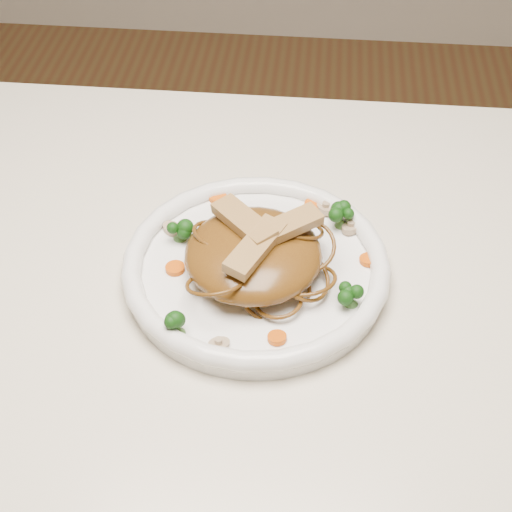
{
  "coord_description": "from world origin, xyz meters",
  "views": [
    {
      "loc": [
        0.08,
        -0.46,
        1.29
      ],
      "look_at": [
        0.03,
        0.06,
        0.78
      ],
      "focal_mm": 52.76,
      "sensor_mm": 36.0,
      "label": 1
    }
  ],
  "objects": [
    {
      "name": "table",
      "position": [
        0.0,
        0.0,
        0.65
      ],
      "size": [
        1.2,
        0.8,
        0.75
      ],
      "color": "beige",
      "rests_on": "ground"
    },
    {
      "name": "plate",
      "position": [
        0.03,
        0.06,
        0.76
      ],
      "size": [
        0.34,
        0.34,
        0.02
      ],
      "primitive_type": "cylinder",
      "rotation": [
        0.0,
        0.0,
        -0.42
      ],
      "color": "white",
      "rests_on": "table"
    },
    {
      "name": "noodle_mound",
      "position": [
        0.03,
        0.06,
        0.79
      ],
      "size": [
        0.17,
        0.17,
        0.04
      ],
      "primitive_type": "ellipsoid",
      "rotation": [
        0.0,
        0.0,
        0.39
      ],
      "color": "#5D3E11",
      "rests_on": "plate"
    },
    {
      "name": "chicken_a",
      "position": [
        0.06,
        0.07,
        0.82
      ],
      "size": [
        0.07,
        0.06,
        0.01
      ],
      "primitive_type": "cube",
      "rotation": [
        0.0,
        0.0,
        0.66
      ],
      "color": "tan",
      "rests_on": "noodle_mound"
    },
    {
      "name": "chicken_b",
      "position": [
        0.02,
        0.07,
        0.82
      ],
      "size": [
        0.07,
        0.07,
        0.01
      ],
      "primitive_type": "cube",
      "rotation": [
        0.0,
        0.0,
        2.3
      ],
      "color": "tan",
      "rests_on": "noodle_mound"
    },
    {
      "name": "chicken_c",
      "position": [
        0.03,
        0.04,
        0.82
      ],
      "size": [
        0.05,
        0.08,
        0.01
      ],
      "primitive_type": "cube",
      "rotation": [
        0.0,
        0.0,
        4.26
      ],
      "color": "tan",
      "rests_on": "noodle_mound"
    },
    {
      "name": "broccoli_0",
      "position": [
        0.11,
        0.13,
        0.78
      ],
      "size": [
        0.03,
        0.03,
        0.03
      ],
      "primitive_type": null,
      "rotation": [
        0.0,
        0.0,
        0.25
      ],
      "color": "#14430E",
      "rests_on": "plate"
    },
    {
      "name": "broccoli_1",
      "position": [
        -0.05,
        0.1,
        0.78
      ],
      "size": [
        0.03,
        0.03,
        0.03
      ],
      "primitive_type": null,
      "rotation": [
        0.0,
        0.0,
        -0.08
      ],
      "color": "#14430E",
      "rests_on": "plate"
    },
    {
      "name": "broccoli_2",
      "position": [
        -0.03,
        -0.03,
        0.78
      ],
      "size": [
        0.03,
        0.03,
        0.03
      ],
      "primitive_type": null,
      "rotation": [
        0.0,
        0.0,
        0.03
      ],
      "color": "#14430E",
      "rests_on": "plate"
    },
    {
      "name": "broccoli_3",
      "position": [
        0.12,
        0.02,
        0.78
      ],
      "size": [
        0.03,
        0.03,
        0.03
      ],
      "primitive_type": null,
      "rotation": [
        0.0,
        0.0,
        0.03
      ],
      "color": "#14430E",
      "rests_on": "plate"
    },
    {
      "name": "carrot_0",
      "position": [
        0.08,
        0.16,
        0.77
      ],
      "size": [
        0.02,
        0.02,
        0.0
      ],
      "primitive_type": "cylinder",
      "rotation": [
        0.0,
        0.0,
        -0.08
      ],
      "color": "#ED5E08",
      "rests_on": "plate"
    },
    {
      "name": "carrot_1",
      "position": [
        -0.05,
        0.05,
        0.77
      ],
      "size": [
        0.03,
        0.03,
        0.0
      ],
      "primitive_type": "cylinder",
      "rotation": [
        0.0,
        0.0,
        0.43
      ],
      "color": "#ED5E08",
      "rests_on": "plate"
    },
    {
      "name": "carrot_2",
      "position": [
        0.14,
        0.08,
        0.77
      ],
      "size": [
        0.02,
        0.02,
        0.0
      ],
      "primitive_type": "cylinder",
      "rotation": [
        0.0,
        0.0,
        -0.32
      ],
      "color": "#ED5E08",
      "rests_on": "plate"
    },
    {
      "name": "carrot_3",
      "position": [
        -0.02,
        0.16,
        0.77
      ],
      "size": [
        0.02,
        0.02,
        0.0
      ],
      "primitive_type": "cylinder",
      "rotation": [
        0.0,
        0.0,
        -0.19
      ],
      "color": "#ED5E08",
      "rests_on": "plate"
    },
    {
      "name": "carrot_4",
      "position": [
        0.06,
        -0.03,
        0.77
      ],
      "size": [
        0.02,
        0.02,
        0.0
      ],
      "primitive_type": "cylinder",
      "rotation": [
        0.0,
        0.0,
        0.03
      ],
      "color": "#ED5E08",
      "rests_on": "plate"
    },
    {
      "name": "mushroom_0",
      "position": [
        0.01,
        -0.04,
        0.77
      ],
      "size": [
        0.03,
        0.03,
        0.01
      ],
      "primitive_type": "cylinder",
      "rotation": [
        0.0,
        0.0,
        0.6
      ],
      "color": "tan",
      "rests_on": "plate"
    },
    {
      "name": "mushroom_1",
      "position": [
        0.12,
        0.13,
        0.77
      ],
      "size": [
        0.03,
        0.03,
        0.01
      ],
      "primitive_type": "cylinder",
      "rotation": [
        0.0,
        0.0,
        1.05
      ],
      "color": "tan",
      "rests_on": "plate"
    },
    {
      "name": "mushroom_2",
      "position": [
        -0.06,
        0.11,
        0.77
      ],
      "size": [
        0.03,
        0.03,
        0.01
      ],
      "primitive_type": "cylinder",
      "rotation": [
        0.0,
        0.0,
        -0.68
      ],
      "color": "tan",
      "rests_on": "plate"
    },
    {
      "name": "mushroom_3",
      "position": [
        0.09,
        0.15,
        0.77
      ],
      "size": [
        0.03,
        0.03,
        0.01
      ],
      "primitive_type": "cylinder",
      "rotation": [
        0.0,
        0.0,
        2.11
      ],
      "color": "tan",
      "rests_on": "plate"
    }
  ]
}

